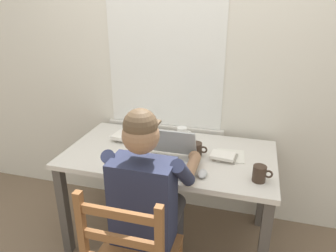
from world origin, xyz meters
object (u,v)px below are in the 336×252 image
(laptop, at_px, (168,157))
(book_stack_main, at_px, (224,156))
(seated_person, at_px, (150,195))
(coffee_mug_dark, at_px, (196,149))
(coffee_mug_spare, at_px, (260,174))
(computer_mouse, at_px, (202,174))
(book_stack_side, at_px, (126,137))
(coffee_mug_white, at_px, (182,134))
(desk, at_px, (170,164))

(laptop, relative_size, book_stack_main, 1.82)
(seated_person, height_order, coffee_mug_dark, seated_person)
(seated_person, relative_size, laptop, 3.81)
(seated_person, height_order, coffee_mug_spare, seated_person)
(computer_mouse, bearing_deg, coffee_mug_spare, 6.08)
(laptop, bearing_deg, book_stack_side, 145.52)
(computer_mouse, xyz_separation_m, book_stack_side, (-0.65, 0.36, 0.01))
(coffee_mug_white, relative_size, book_stack_main, 0.62)
(coffee_mug_dark, distance_m, coffee_mug_spare, 0.48)
(laptop, bearing_deg, coffee_mug_dark, 48.04)
(book_stack_main, bearing_deg, book_stack_side, 172.01)
(seated_person, bearing_deg, book_stack_side, 123.49)
(seated_person, relative_size, coffee_mug_spare, 10.74)
(coffee_mug_white, xyz_separation_m, coffee_mug_spare, (0.57, -0.45, -0.00))
(desk, bearing_deg, coffee_mug_white, 80.74)
(laptop, xyz_separation_m, computer_mouse, (0.24, -0.08, -0.03))
(seated_person, relative_size, coffee_mug_white, 11.19)
(desk, distance_m, coffee_mug_dark, 0.23)
(laptop, distance_m, computer_mouse, 0.26)
(coffee_mug_spare, xyz_separation_m, book_stack_main, (-0.23, 0.22, -0.03))
(computer_mouse, bearing_deg, book_stack_side, 150.75)
(book_stack_main, height_order, book_stack_side, book_stack_side)
(coffee_mug_dark, bearing_deg, book_stack_side, 169.13)
(coffee_mug_white, bearing_deg, computer_mouse, -63.65)
(desk, height_order, computer_mouse, computer_mouse)
(seated_person, relative_size, book_stack_side, 6.03)
(seated_person, relative_size, coffee_mug_dark, 10.18)
(seated_person, height_order, book_stack_main, seated_person)
(coffee_mug_dark, bearing_deg, book_stack_main, 0.59)
(computer_mouse, distance_m, coffee_mug_dark, 0.27)
(seated_person, xyz_separation_m, book_stack_main, (0.37, 0.47, 0.07))
(coffee_mug_white, height_order, coffee_mug_spare, coffee_mug_white)
(desk, distance_m, coffee_mug_spare, 0.66)
(computer_mouse, relative_size, coffee_mug_white, 0.89)
(computer_mouse, distance_m, coffee_mug_spare, 0.34)
(coffee_mug_dark, height_order, book_stack_main, coffee_mug_dark)
(seated_person, bearing_deg, computer_mouse, 38.52)
(book_stack_side, bearing_deg, desk, -16.30)
(seated_person, bearing_deg, book_stack_main, 51.77)
(coffee_mug_spare, relative_size, book_stack_main, 0.64)
(desk, relative_size, book_stack_main, 8.02)
(coffee_mug_white, relative_size, coffee_mug_dark, 0.91)
(desk, height_order, seated_person, seated_person)
(book_stack_main, bearing_deg, coffee_mug_spare, -43.98)
(laptop, relative_size, computer_mouse, 3.30)
(desk, relative_size, coffee_mug_spare, 12.45)
(book_stack_main, bearing_deg, coffee_mug_white, 146.59)
(coffee_mug_white, distance_m, book_stack_side, 0.43)
(seated_person, xyz_separation_m, coffee_mug_dark, (0.18, 0.47, 0.10))
(book_stack_main, bearing_deg, desk, -179.53)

